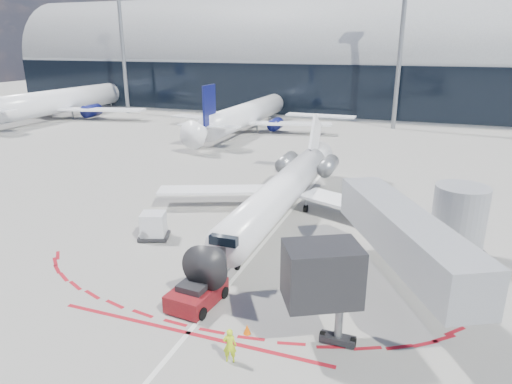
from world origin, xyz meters
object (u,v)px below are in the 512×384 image
(pushback_tug, at_px, (197,294))
(ramp_worker, at_px, (230,345))
(uld_container, at_px, (154,226))
(regional_jet, at_px, (285,188))

(pushback_tug, distance_m, ramp_worker, 4.94)
(uld_container, bearing_deg, ramp_worker, -65.44)
(pushback_tug, bearing_deg, ramp_worker, -40.87)
(regional_jet, bearing_deg, uld_container, -134.08)
(regional_jet, height_order, uld_container, regional_jet)
(pushback_tug, relative_size, uld_container, 2.12)
(regional_jet, height_order, ramp_worker, regional_jet)
(ramp_worker, xyz_separation_m, uld_container, (-10.09, 10.12, 0.12))
(regional_jet, distance_m, ramp_worker, 17.88)
(ramp_worker, bearing_deg, uld_container, -61.08)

